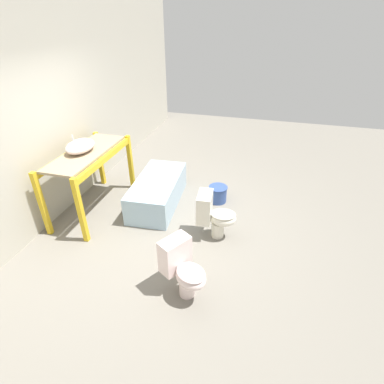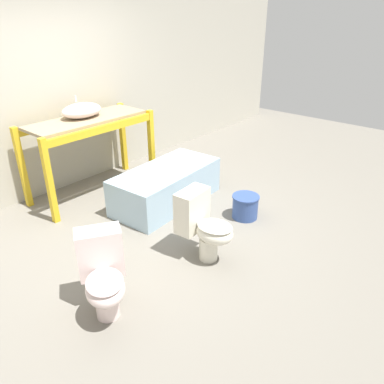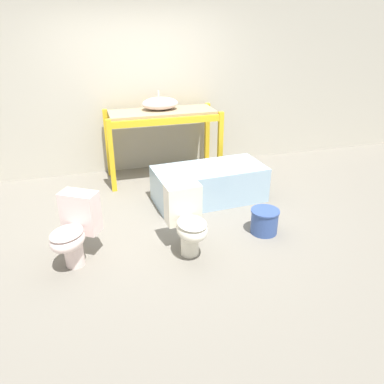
{
  "view_description": "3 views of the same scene",
  "coord_description": "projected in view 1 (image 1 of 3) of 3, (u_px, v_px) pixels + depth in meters",
  "views": [
    {
      "loc": [
        -3.41,
        -1.45,
        2.92
      ],
      "look_at": [
        0.15,
        -0.48,
        0.67
      ],
      "focal_mm": 28.0,
      "sensor_mm": 36.0,
      "label": 1
    },
    {
      "loc": [
        -2.4,
        -2.82,
        2.32
      ],
      "look_at": [
        0.22,
        -0.57,
        0.61
      ],
      "focal_mm": 35.0,
      "sensor_mm": 36.0,
      "label": 2
    },
    {
      "loc": [
        -0.8,
        -4.1,
        2.28
      ],
      "look_at": [
        0.26,
        -0.45,
        0.5
      ],
      "focal_mm": 35.0,
      "sensor_mm": 36.0,
      "label": 3
    }
  ],
  "objects": [
    {
      "name": "sink_basin",
      "position": [
        80.0,
        146.0,
        4.6
      ],
      "size": [
        0.53,
        0.38,
        0.26
      ],
      "color": "silver",
      "rests_on": "shelving_rack"
    },
    {
      "name": "toilet_far",
      "position": [
        183.0,
        268.0,
        3.45
      ],
      "size": [
        0.59,
        0.66,
        0.71
      ],
      "rotation": [
        0.0,
        0.0,
        -0.56
      ],
      "color": "silver",
      "rests_on": "ground_plane"
    },
    {
      "name": "shelving_rack",
      "position": [
        88.0,
        163.0,
        4.74
      ],
      "size": [
        1.68,
        0.7,
        1.05
      ],
      "color": "gold",
      "rests_on": "ground_plane"
    },
    {
      "name": "bathtub_main",
      "position": [
        158.0,
        190.0,
        5.16
      ],
      "size": [
        1.52,
        0.79,
        0.48
      ],
      "rotation": [
        0.0,
        0.0,
        0.07
      ],
      "color": "#99B7CC",
      "rests_on": "ground_plane"
    },
    {
      "name": "ground_plane",
      "position": [
        160.0,
        230.0,
        4.66
      ],
      "size": [
        12.0,
        12.0,
        0.0
      ],
      "primitive_type": "plane",
      "color": "slate"
    },
    {
      "name": "bucket_white",
      "position": [
        218.0,
        194.0,
        5.28
      ],
      "size": [
        0.33,
        0.33,
        0.29
      ],
      "color": "#334C8C",
      "rests_on": "ground_plane"
    },
    {
      "name": "toilet_near",
      "position": [
        214.0,
        214.0,
        4.35
      ],
      "size": [
        0.38,
        0.59,
        0.71
      ],
      "rotation": [
        0.0,
        0.0,
        0.08
      ],
      "color": "silver",
      "rests_on": "ground_plane"
    },
    {
      "name": "warehouse_wall_rear",
      "position": [
        34.0,
        120.0,
        4.23
      ],
      "size": [
        10.8,
        0.08,
        3.2
      ],
      "color": "#B2AD9E",
      "rests_on": "ground_plane"
    }
  ]
}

